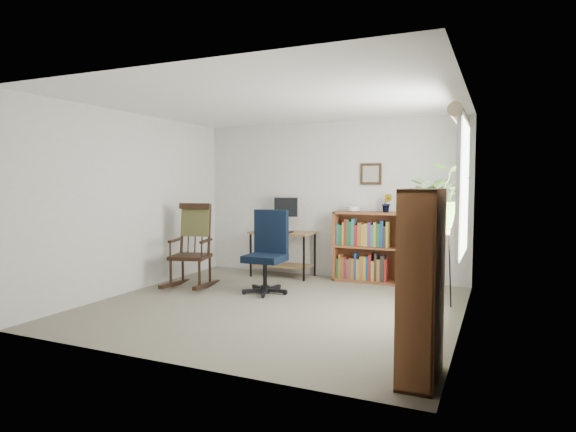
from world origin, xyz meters
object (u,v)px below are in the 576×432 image
at_px(office_chair, 265,251).
at_px(tall_bookshelf, 421,285).
at_px(desk, 283,254).
at_px(low_bookshelf, 367,247).
at_px(rocking_chair, 190,245).

relative_size(office_chair, tall_bookshelf, 0.79).
bearing_deg(tall_bookshelf, desk, 128.97).
bearing_deg(office_chair, tall_bookshelf, -45.13).
bearing_deg(low_bookshelf, office_chair, -129.34).
bearing_deg(rocking_chair, low_bookshelf, 17.97).
xyz_separation_m(rocking_chair, tall_bookshelf, (3.44, -1.94, 0.12)).
distance_m(low_bookshelf, tall_bookshelf, 3.56).
relative_size(rocking_chair, low_bookshelf, 1.15).
bearing_deg(office_chair, rocking_chair, -179.00).
height_order(rocking_chair, tall_bookshelf, tall_bookshelf).
xyz_separation_m(office_chair, low_bookshelf, (1.05, 1.28, -0.04)).
bearing_deg(rocking_chair, desk, 41.42).
distance_m(office_chair, tall_bookshelf, 3.09).
xyz_separation_m(desk, low_bookshelf, (1.32, 0.12, 0.17)).
height_order(desk, low_bookshelf, low_bookshelf).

